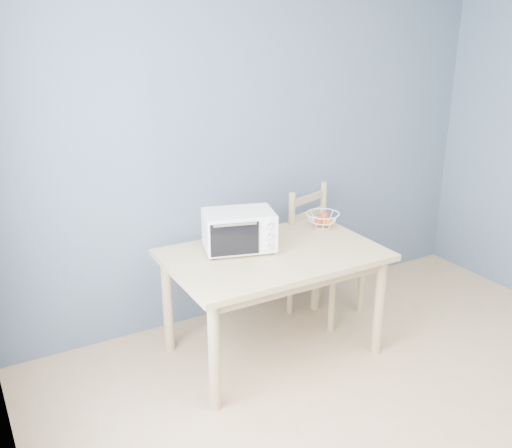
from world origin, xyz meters
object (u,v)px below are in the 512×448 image
dining_table (273,266)px  dining_chair (322,254)px  toaster_oven (236,230)px  fruit_basket (322,220)px

dining_table → dining_chair: 0.73m
dining_table → toaster_oven: bearing=142.5°
fruit_basket → dining_chair: size_ratio=0.30×
toaster_oven → fruit_basket: size_ratio=1.76×
toaster_oven → fruit_basket: bearing=22.0°
dining_table → fruit_basket: 0.62m
dining_table → fruit_basket: size_ratio=4.70×
toaster_oven → dining_chair: size_ratio=0.53×
toaster_oven → dining_chair: 0.94m
dining_chair → fruit_basket: bearing=-149.5°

